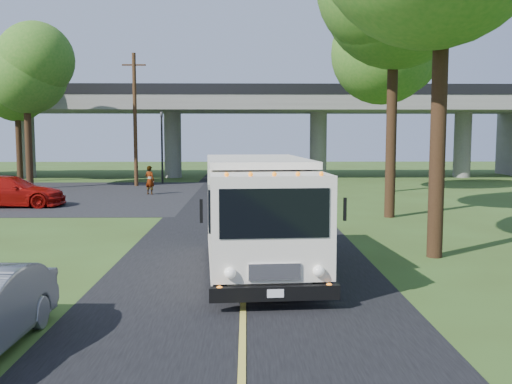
{
  "coord_description": "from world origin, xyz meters",
  "views": [
    {
      "loc": [
        0.08,
        -15.11,
        3.52
      ],
      "look_at": [
        0.39,
        3.96,
        1.6
      ],
      "focal_mm": 40.0,
      "sensor_mm": 36.0,
      "label": 1
    }
  ],
  "objects_px": {
    "traffic_signal": "(162,139)",
    "tree_right_far": "(397,55)",
    "tree_left_far": "(18,81)",
    "pedestrian": "(150,180)",
    "red_sedan": "(11,191)",
    "step_van": "(258,211)",
    "utility_pole": "(135,119)",
    "tree_left_lot": "(28,65)"
  },
  "relations": [
    {
      "from": "step_van",
      "to": "tree_right_far",
      "type": "bearing_deg",
      "value": 62.32
    },
    {
      "from": "traffic_signal",
      "to": "utility_pole",
      "type": "height_order",
      "value": "utility_pole"
    },
    {
      "from": "utility_pole",
      "to": "red_sedan",
      "type": "xyz_separation_m",
      "value": [
        -3.99,
        -11.16,
        -3.84
      ]
    },
    {
      "from": "tree_left_lot",
      "to": "pedestrian",
      "type": "height_order",
      "value": "tree_left_lot"
    },
    {
      "from": "tree_right_far",
      "to": "red_sedan",
      "type": "bearing_deg",
      "value": -161.32
    },
    {
      "from": "step_van",
      "to": "pedestrian",
      "type": "height_order",
      "value": "step_van"
    },
    {
      "from": "tree_right_far",
      "to": "step_van",
      "type": "height_order",
      "value": "tree_right_far"
    },
    {
      "from": "tree_left_lot",
      "to": "tree_left_far",
      "type": "height_order",
      "value": "tree_left_lot"
    },
    {
      "from": "step_van",
      "to": "red_sedan",
      "type": "xyz_separation_m",
      "value": [
        -11.86,
        13.57,
        -0.83
      ]
    },
    {
      "from": "step_van",
      "to": "pedestrian",
      "type": "xyz_separation_m",
      "value": [
        -6.0,
        19.17,
        -0.73
      ]
    },
    {
      "from": "tree_right_far",
      "to": "pedestrian",
      "type": "bearing_deg",
      "value": -174.61
    },
    {
      "from": "traffic_signal",
      "to": "pedestrian",
      "type": "height_order",
      "value": "traffic_signal"
    },
    {
      "from": "tree_right_far",
      "to": "tree_left_lot",
      "type": "relative_size",
      "value": 1.05
    },
    {
      "from": "traffic_signal",
      "to": "red_sedan",
      "type": "bearing_deg",
      "value": -112.65
    },
    {
      "from": "tree_left_lot",
      "to": "red_sedan",
      "type": "xyz_separation_m",
      "value": [
        2.3,
        -9.0,
        -7.15
      ]
    },
    {
      "from": "traffic_signal",
      "to": "tree_right_far",
      "type": "xyz_separation_m",
      "value": [
        15.21,
        -6.16,
        5.1
      ]
    },
    {
      "from": "utility_pole",
      "to": "tree_right_far",
      "type": "distance_m",
      "value": 17.61
    },
    {
      "from": "utility_pole",
      "to": "tree_right_far",
      "type": "height_order",
      "value": "tree_right_far"
    },
    {
      "from": "traffic_signal",
      "to": "step_van",
      "type": "xyz_separation_m",
      "value": [
        6.37,
        -26.73,
        -1.62
      ]
    },
    {
      "from": "tree_left_far",
      "to": "pedestrian",
      "type": "height_order",
      "value": "tree_left_far"
    },
    {
      "from": "tree_left_far",
      "to": "pedestrian",
      "type": "bearing_deg",
      "value": -40.1
    },
    {
      "from": "tree_right_far",
      "to": "red_sedan",
      "type": "xyz_separation_m",
      "value": [
        -20.7,
        -7.0,
        -7.55
      ]
    },
    {
      "from": "traffic_signal",
      "to": "tree_right_far",
      "type": "distance_m",
      "value": 17.18
    },
    {
      "from": "tree_left_far",
      "to": "pedestrian",
      "type": "distance_m",
      "value": 16.01
    },
    {
      "from": "tree_left_far",
      "to": "step_van",
      "type": "distance_m",
      "value": 33.84
    },
    {
      "from": "tree_left_lot",
      "to": "traffic_signal",
      "type": "bearing_deg",
      "value": 28.11
    },
    {
      "from": "tree_left_lot",
      "to": "utility_pole",
      "type": "bearing_deg",
      "value": 18.97
    },
    {
      "from": "tree_left_lot",
      "to": "red_sedan",
      "type": "relative_size",
      "value": 2.02
    },
    {
      "from": "traffic_signal",
      "to": "step_van",
      "type": "relative_size",
      "value": 0.73
    },
    {
      "from": "utility_pole",
      "to": "red_sedan",
      "type": "distance_m",
      "value": 12.46
    },
    {
      "from": "utility_pole",
      "to": "pedestrian",
      "type": "bearing_deg",
      "value": -71.43
    },
    {
      "from": "tree_left_far",
      "to": "red_sedan",
      "type": "height_order",
      "value": "tree_left_far"
    },
    {
      "from": "tree_right_far",
      "to": "pedestrian",
      "type": "xyz_separation_m",
      "value": [
        -14.84,
        -1.4,
        -7.45
      ]
    },
    {
      "from": "utility_pole",
      "to": "tree_left_far",
      "type": "height_order",
      "value": "tree_left_far"
    },
    {
      "from": "red_sedan",
      "to": "pedestrian",
      "type": "height_order",
      "value": "pedestrian"
    },
    {
      "from": "traffic_signal",
      "to": "utility_pole",
      "type": "xyz_separation_m",
      "value": [
        -1.5,
        -2.0,
        1.4
      ]
    },
    {
      "from": "tree_left_lot",
      "to": "pedestrian",
      "type": "xyz_separation_m",
      "value": [
        8.16,
        -3.4,
        -7.05
      ]
    },
    {
      "from": "utility_pole",
      "to": "tree_left_far",
      "type": "relative_size",
      "value": 0.91
    },
    {
      "from": "pedestrian",
      "to": "red_sedan",
      "type": "bearing_deg",
      "value": 71.93
    },
    {
      "from": "tree_left_lot",
      "to": "red_sedan",
      "type": "distance_m",
      "value": 11.72
    },
    {
      "from": "traffic_signal",
      "to": "tree_left_far",
      "type": "distance_m",
      "value": 11.75
    },
    {
      "from": "utility_pole",
      "to": "traffic_signal",
      "type": "bearing_deg",
      "value": 53.13
    }
  ]
}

